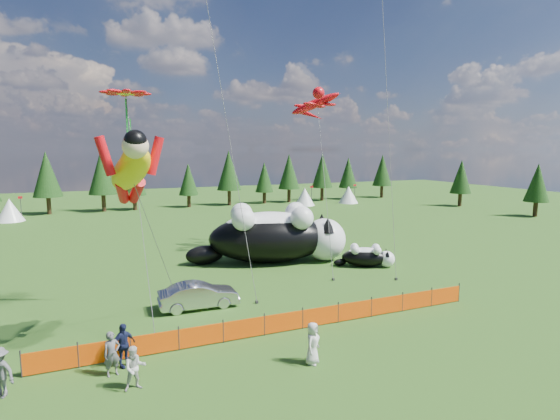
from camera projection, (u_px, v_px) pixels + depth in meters
name	position (u px, v px, depth m)	size (l,w,h in m)	color
ground	(262.00, 311.00, 23.77)	(160.00, 160.00, 0.00)	#0F3A0A
safety_fence	(284.00, 322.00, 20.96)	(22.06, 0.06, 1.10)	#262626
tree_line	(156.00, 182.00, 64.34)	(90.00, 4.00, 8.00)	black
festival_tents	(238.00, 200.00, 64.34)	(50.00, 3.20, 2.80)	white
cat_large	(276.00, 235.00, 33.96)	(12.34, 6.65, 4.53)	black
cat_small	(368.00, 256.00, 32.75)	(4.21, 3.06, 1.65)	black
car	(199.00, 295.00, 24.16)	(1.52, 4.37, 1.44)	silver
spectator_a	(112.00, 354.00, 16.89)	(0.64, 0.42, 1.76)	#555459
spectator_b	(135.00, 368.00, 15.89)	(0.81, 0.48, 1.66)	beige
spectator_c	(123.00, 345.00, 17.56)	(1.07, 0.55, 1.82)	#151B3C
spectator_e	(313.00, 343.00, 17.82)	(0.86, 0.56, 1.75)	beige
superhero_kite	(130.00, 170.00, 18.27)	(5.01, 7.66, 10.60)	yellow
gecko_kite	(315.00, 104.00, 36.20)	(6.60, 11.61, 15.11)	red
flower_kite	(126.00, 96.00, 22.24)	(2.81, 7.03, 12.72)	red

